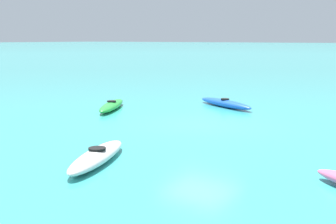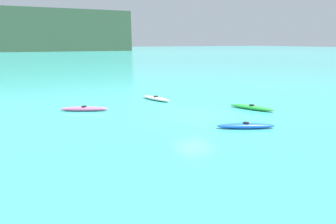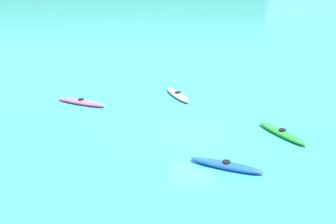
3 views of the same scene
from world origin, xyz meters
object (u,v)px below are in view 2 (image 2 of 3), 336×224
at_px(kayak_white, 156,98).
at_px(kayak_pink, 84,109).
at_px(kayak_blue, 246,126).
at_px(kayak_green, 252,107).

height_order(kayak_white, kayak_pink, same).
distance_m(kayak_white, kayak_blue, 9.72).
xyz_separation_m(kayak_green, kayak_pink, (-11.51, 5.16, -0.00)).
bearing_deg(kayak_pink, kayak_green, -24.14).
bearing_deg(kayak_green, kayak_pink, 155.86).
relative_size(kayak_white, kayak_green, 0.96).
distance_m(kayak_white, kayak_green, 8.14).
relative_size(kayak_white, kayak_blue, 0.92).
bearing_deg(kayak_pink, kayak_white, 9.87).
height_order(kayak_green, kayak_pink, same).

